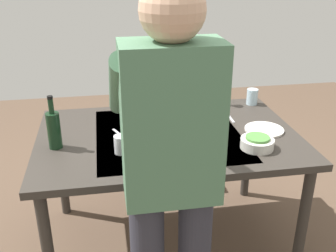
{
  "coord_description": "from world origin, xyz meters",
  "views": [
    {
      "loc": [
        0.35,
        2.05,
        1.75
      ],
      "look_at": [
        0.0,
        0.0,
        0.83
      ],
      "focal_mm": 42.09,
      "sensor_mm": 36.0,
      "label": 1
    }
  ],
  "objects_px": {
    "side_bowl_salad": "(257,142)",
    "dinner_plate_near": "(264,130)",
    "wine_bottle": "(54,129)",
    "water_cup_near_right": "(252,97)",
    "serving_bowl_pasta": "(176,128)",
    "person_server": "(171,174)",
    "wine_glass_left": "(224,91)",
    "chair_near": "(157,115)",
    "dining_table": "(168,145)",
    "wine_glass_right": "(173,103)",
    "water_cup_near_left": "(121,144)"
  },
  "relations": [
    {
      "from": "chair_near",
      "to": "serving_bowl_pasta",
      "type": "relative_size",
      "value": 3.03
    },
    {
      "from": "person_server",
      "to": "side_bowl_salad",
      "type": "distance_m",
      "value": 0.77
    },
    {
      "from": "dining_table",
      "to": "wine_bottle",
      "type": "height_order",
      "value": "wine_bottle"
    },
    {
      "from": "wine_bottle",
      "to": "water_cup_near_right",
      "type": "height_order",
      "value": "wine_bottle"
    },
    {
      "from": "wine_glass_right",
      "to": "person_server",
      "type": "bearing_deg",
      "value": 78.9
    },
    {
      "from": "wine_glass_right",
      "to": "dinner_plate_near",
      "type": "distance_m",
      "value": 0.58
    },
    {
      "from": "water_cup_near_right",
      "to": "dinner_plate_near",
      "type": "bearing_deg",
      "value": 78.7
    },
    {
      "from": "wine_bottle",
      "to": "serving_bowl_pasta",
      "type": "xyz_separation_m",
      "value": [
        -0.68,
        -0.07,
        -0.08
      ]
    },
    {
      "from": "chair_near",
      "to": "wine_bottle",
      "type": "xyz_separation_m",
      "value": [
        0.69,
        0.95,
        0.36
      ]
    },
    {
      "from": "wine_bottle",
      "to": "water_cup_near_right",
      "type": "xyz_separation_m",
      "value": [
        -1.29,
        -0.46,
        -0.06
      ]
    },
    {
      "from": "wine_bottle",
      "to": "side_bowl_salad",
      "type": "bearing_deg",
      "value": 169.88
    },
    {
      "from": "chair_near",
      "to": "water_cup_near_right",
      "type": "bearing_deg",
      "value": 140.19
    },
    {
      "from": "side_bowl_salad",
      "to": "dinner_plate_near",
      "type": "xyz_separation_m",
      "value": [
        -0.13,
        -0.21,
        -0.03
      ]
    },
    {
      "from": "dining_table",
      "to": "water_cup_near_right",
      "type": "height_order",
      "value": "water_cup_near_right"
    },
    {
      "from": "person_server",
      "to": "water_cup_near_left",
      "type": "relative_size",
      "value": 17.27
    },
    {
      "from": "wine_glass_left",
      "to": "dining_table",
      "type": "bearing_deg",
      "value": 41.44
    },
    {
      "from": "person_server",
      "to": "wine_glass_left",
      "type": "relative_size",
      "value": 11.19
    },
    {
      "from": "side_bowl_salad",
      "to": "chair_near",
      "type": "bearing_deg",
      "value": -71.67
    },
    {
      "from": "dining_table",
      "to": "dinner_plate_near",
      "type": "xyz_separation_m",
      "value": [
        -0.57,
        0.05,
        0.08
      ]
    },
    {
      "from": "serving_bowl_pasta",
      "to": "dinner_plate_near",
      "type": "bearing_deg",
      "value": 174.57
    },
    {
      "from": "chair_near",
      "to": "dinner_plate_near",
      "type": "distance_m",
      "value": 1.09
    },
    {
      "from": "person_server",
      "to": "wine_bottle",
      "type": "distance_m",
      "value": 0.86
    },
    {
      "from": "wine_bottle",
      "to": "serving_bowl_pasta",
      "type": "distance_m",
      "value": 0.68
    },
    {
      "from": "wine_bottle",
      "to": "person_server",
      "type": "bearing_deg",
      "value": 126.25
    },
    {
      "from": "chair_near",
      "to": "wine_glass_left",
      "type": "distance_m",
      "value": 0.71
    },
    {
      "from": "person_server",
      "to": "water_cup_near_left",
      "type": "height_order",
      "value": "person_server"
    },
    {
      "from": "wine_glass_left",
      "to": "dinner_plate_near",
      "type": "relative_size",
      "value": 0.66
    },
    {
      "from": "side_bowl_salad",
      "to": "dinner_plate_near",
      "type": "height_order",
      "value": "side_bowl_salad"
    },
    {
      "from": "chair_near",
      "to": "person_server",
      "type": "distance_m",
      "value": 1.71
    },
    {
      "from": "side_bowl_salad",
      "to": "person_server",
      "type": "bearing_deg",
      "value": 41.68
    },
    {
      "from": "chair_near",
      "to": "person_server",
      "type": "xyz_separation_m",
      "value": [
        0.18,
        1.65,
        0.43
      ]
    },
    {
      "from": "dining_table",
      "to": "chair_near",
      "type": "height_order",
      "value": "chair_near"
    },
    {
      "from": "dining_table",
      "to": "dinner_plate_near",
      "type": "bearing_deg",
      "value": 174.89
    },
    {
      "from": "person_server",
      "to": "water_cup_near_left",
      "type": "distance_m",
      "value": 0.61
    },
    {
      "from": "water_cup_near_left",
      "to": "water_cup_near_right",
      "type": "relative_size",
      "value": 0.9
    },
    {
      "from": "person_server",
      "to": "wine_glass_left",
      "type": "bearing_deg",
      "value": -116.37
    },
    {
      "from": "chair_near",
      "to": "wine_glass_right",
      "type": "relative_size",
      "value": 6.03
    },
    {
      "from": "water_cup_near_right",
      "to": "serving_bowl_pasta",
      "type": "xyz_separation_m",
      "value": [
        0.61,
        0.39,
        -0.02
      ]
    },
    {
      "from": "water_cup_near_left",
      "to": "wine_glass_left",
      "type": "bearing_deg",
      "value": -141.19
    },
    {
      "from": "person_server",
      "to": "chair_near",
      "type": "bearing_deg",
      "value": -96.41
    },
    {
      "from": "water_cup_near_left",
      "to": "water_cup_near_right",
      "type": "height_order",
      "value": "water_cup_near_right"
    },
    {
      "from": "person_server",
      "to": "dinner_plate_near",
      "type": "bearing_deg",
      "value": -134.22
    },
    {
      "from": "dining_table",
      "to": "wine_bottle",
      "type": "xyz_separation_m",
      "value": [
        0.63,
        0.07,
        0.19
      ]
    },
    {
      "from": "wine_bottle",
      "to": "side_bowl_salad",
      "type": "distance_m",
      "value": 1.09
    },
    {
      "from": "chair_near",
      "to": "water_cup_near_left",
      "type": "xyz_separation_m",
      "value": [
        0.35,
        1.07,
        0.29
      ]
    },
    {
      "from": "wine_glass_left",
      "to": "water_cup_near_right",
      "type": "xyz_separation_m",
      "value": [
        -0.2,
        0.02,
        -0.05
      ]
    },
    {
      "from": "dinner_plate_near",
      "to": "serving_bowl_pasta",
      "type": "bearing_deg",
      "value": -5.43
    },
    {
      "from": "water_cup_near_right",
      "to": "wine_glass_right",
      "type": "bearing_deg",
      "value": 14.91
    },
    {
      "from": "dinner_plate_near",
      "to": "person_server",
      "type": "bearing_deg",
      "value": 45.78
    },
    {
      "from": "wine_glass_left",
      "to": "water_cup_near_left",
      "type": "relative_size",
      "value": 1.54
    }
  ]
}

